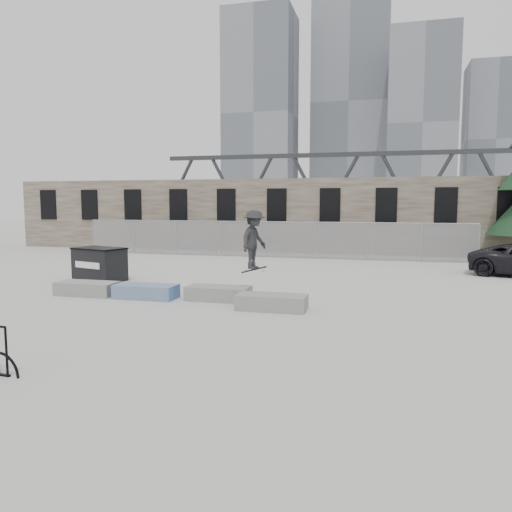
% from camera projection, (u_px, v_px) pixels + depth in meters
% --- Properties ---
extents(ground, '(120.00, 120.00, 0.00)m').
position_uv_depth(ground, '(176.00, 299.00, 15.97)').
color(ground, '#B8B8B3').
rests_on(ground, ground).
extents(stone_wall, '(36.00, 2.58, 4.50)m').
position_uv_depth(stone_wall, '(281.00, 215.00, 31.34)').
color(stone_wall, brown).
rests_on(stone_wall, ground).
extents(chainlink_fence, '(22.06, 0.06, 2.02)m').
position_uv_depth(chainlink_fence, '(267.00, 239.00, 27.87)').
color(chainlink_fence, gray).
rests_on(chainlink_fence, ground).
extents(planter_far_left, '(2.00, 0.90, 0.44)m').
position_uv_depth(planter_far_left, '(87.00, 288.00, 16.61)').
color(planter_far_left, gray).
rests_on(planter_far_left, ground).
extents(planter_center_left, '(2.00, 0.90, 0.44)m').
position_uv_depth(planter_center_left, '(146.00, 291.00, 16.07)').
color(planter_center_left, '#355B9F').
rests_on(planter_center_left, ground).
extents(planter_center_right, '(2.00, 0.90, 0.44)m').
position_uv_depth(planter_center_right, '(218.00, 293.00, 15.72)').
color(planter_center_right, gray).
rests_on(planter_center_right, ground).
extents(planter_offset, '(2.00, 0.90, 0.44)m').
position_uv_depth(planter_offset, '(272.00, 302.00, 14.33)').
color(planter_offset, gray).
rests_on(planter_offset, ground).
extents(dumpster, '(2.25, 1.74, 1.31)m').
position_uv_depth(dumpster, '(100.00, 264.00, 19.63)').
color(dumpster, black).
rests_on(dumpster, ground).
extents(skyline_towers, '(58.00, 28.00, 48.00)m').
position_uv_depth(skyline_towers, '(353.00, 117.00, 104.17)').
color(skyline_towers, slate).
rests_on(skyline_towers, ground).
extents(truss_bridge, '(70.00, 3.00, 9.80)m').
position_uv_depth(truss_bridge, '(416.00, 194.00, 65.86)').
color(truss_bridge, '#2D3033').
rests_on(truss_bridge, ground).
extents(skateboarder, '(1.00, 1.33, 1.98)m').
position_uv_depth(skateboarder, '(254.00, 240.00, 15.52)').
color(skateboarder, '#252628').
rests_on(skateboarder, ground).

